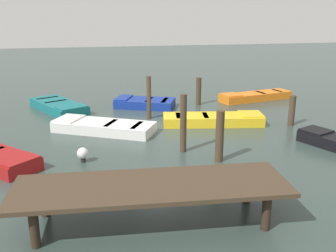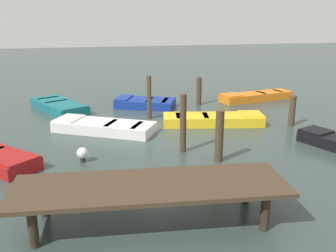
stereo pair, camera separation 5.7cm
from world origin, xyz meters
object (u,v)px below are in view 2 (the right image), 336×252
object	(u,v)px
rowboat_blue	(145,103)
mooring_piling_near_left	(219,136)
rowboat_teal	(59,106)
rowboat_orange	(256,96)
marker_buoy	(82,153)
mooring_piling_mid_right	(149,98)
rowboat_white	(103,127)
rowboat_yellow	(214,119)
dock_segment	(151,188)
mooring_piling_far_left	(183,123)
mooring_piling_center	(292,111)
mooring_piling_near_right	(199,91)

from	to	relation	value
rowboat_blue	mooring_piling_near_left	xyz separation A→B (m)	(-1.20, 7.70, 0.62)
rowboat_teal	rowboat_orange	world-z (taller)	same
rowboat_orange	marker_buoy	size ratio (longest dim) A/B	8.87
mooring_piling_mid_right	rowboat_orange	bearing A→B (deg)	-158.47
rowboat_white	rowboat_yellow	bearing A→B (deg)	-150.45
dock_segment	mooring_piling_far_left	xyz separation A→B (m)	(-1.84, -4.32, 0.15)
mooring_piling_center	mooring_piling_mid_right	world-z (taller)	mooring_piling_mid_right
dock_segment	marker_buoy	world-z (taller)	dock_segment
rowboat_white	marker_buoy	xyz separation A→B (m)	(0.81, 3.11, 0.07)
rowboat_orange	mooring_piling_center	world-z (taller)	mooring_piling_center
rowboat_teal	rowboat_white	distance (m)	4.41
rowboat_teal	marker_buoy	distance (m)	7.16
rowboat_orange	rowboat_teal	bearing A→B (deg)	-12.19
dock_segment	rowboat_blue	bearing A→B (deg)	-93.55
dock_segment	marker_buoy	distance (m)	4.37
rowboat_teal	mooring_piling_near_right	xyz separation A→B (m)	(-6.96, 0.28, 0.48)
rowboat_blue	mooring_piling_center	size ratio (longest dim) A/B	2.52
mooring_piling_far_left	rowboat_white	bearing A→B (deg)	-48.16
rowboat_white	mooring_piling_near_left	bearing A→B (deg)	159.61
dock_segment	rowboat_blue	world-z (taller)	dock_segment
mooring_piling_center	rowboat_blue	bearing A→B (deg)	-39.16
dock_segment	rowboat_white	distance (m)	7.23
dock_segment	rowboat_teal	bearing A→B (deg)	-72.24
rowboat_blue	mooring_piling_near_right	distance (m)	2.83
rowboat_yellow	mooring_piling_far_left	size ratio (longest dim) A/B	2.17
mooring_piling_center	mooring_piling_mid_right	xyz separation A→B (m)	(5.66, -2.33, 0.32)
mooring_piling_far_left	marker_buoy	size ratio (longest dim) A/B	4.16
rowboat_orange	rowboat_white	bearing A→B (deg)	13.23
rowboat_orange	marker_buoy	bearing A→B (deg)	25.39
rowboat_teal	rowboat_yellow	bearing A→B (deg)	32.14
rowboat_blue	mooring_piling_far_left	world-z (taller)	mooring_piling_far_left
rowboat_orange	mooring_piling_mid_right	xyz separation A→B (m)	(6.23, 2.46, 0.74)
rowboat_orange	mooring_piling_near_left	size ratio (longest dim) A/B	2.56
rowboat_orange	mooring_piling_near_left	xyz separation A→B (m)	(4.90, 7.99, 0.62)
rowboat_yellow	mooring_piling_far_left	bearing A→B (deg)	-115.10
rowboat_teal	marker_buoy	bearing A→B (deg)	-18.39
rowboat_white	marker_buoy	bearing A→B (deg)	103.86
mooring_piling_near_left	marker_buoy	bearing A→B (deg)	-11.05
dock_segment	rowboat_white	world-z (taller)	dock_segment
mooring_piling_near_right	mooring_piling_far_left	xyz separation A→B (m)	(2.50, 6.54, 0.30)
rowboat_orange	rowboat_yellow	bearing A→B (deg)	34.23
rowboat_orange	mooring_piling_center	xyz separation A→B (m)	(0.56, 4.79, 0.42)
rowboat_teal	mooring_piling_center	bearing A→B (deg)	36.79
rowboat_blue	mooring_piling_near_right	bearing A→B (deg)	-158.67
mooring_piling_center	mooring_piling_near_right	xyz separation A→B (m)	(2.74, -4.43, 0.06)
rowboat_white	dock_segment	bearing A→B (deg)	124.05
rowboat_yellow	rowboat_orange	xyz separation A→B (m)	(-3.70, -3.95, 0.00)
rowboat_yellow	rowboat_teal	world-z (taller)	same
dock_segment	rowboat_orange	world-z (taller)	dock_segment
mooring_piling_near_right	rowboat_orange	bearing A→B (deg)	-173.84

